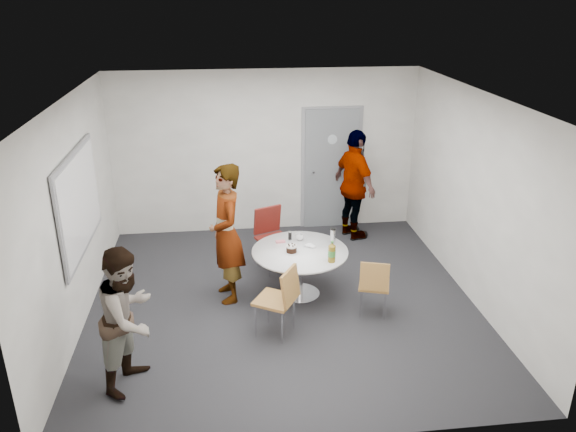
{
  "coord_description": "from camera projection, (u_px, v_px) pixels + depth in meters",
  "views": [
    {
      "loc": [
        -0.7,
        -6.44,
        3.86
      ],
      "look_at": [
        0.1,
        0.25,
        1.12
      ],
      "focal_mm": 35.0,
      "sensor_mm": 36.0,
      "label": 1
    }
  ],
  "objects": [
    {
      "name": "wall_right",
      "position": [
        475.0,
        198.0,
        7.22
      ],
      "size": [
        0.0,
        5.0,
        5.0
      ],
      "primitive_type": "plane",
      "rotation": [
        1.57,
        0.0,
        -1.57
      ],
      "color": "beige",
      "rests_on": "floor"
    },
    {
      "name": "whiteboard",
      "position": [
        80.0,
        202.0,
        6.82
      ],
      "size": [
        0.04,
        1.9,
        1.25
      ],
      "color": "gray",
      "rests_on": "wall_left"
    },
    {
      "name": "chair_far",
      "position": [
        271.0,
        232.0,
        8.18
      ],
      "size": [
        0.58,
        0.61,
        0.93
      ],
      "rotation": [
        0.0,
        0.0,
        3.54
      ],
      "color": "#5F1813",
      "rests_on": "floor"
    },
    {
      "name": "person_right",
      "position": [
        355.0,
        185.0,
        9.05
      ],
      "size": [
        0.77,
        1.15,
        1.82
      ],
      "primitive_type": "imported",
      "rotation": [
        0.0,
        0.0,
        1.91
      ],
      "color": "black",
      "rests_on": "floor"
    },
    {
      "name": "door",
      "position": [
        331.0,
        169.0,
        9.47
      ],
      "size": [
        1.02,
        0.17,
        2.12
      ],
      "color": "slate",
      "rests_on": "wall_back"
    },
    {
      "name": "table",
      "position": [
        302.0,
        257.0,
        7.41
      ],
      "size": [
        1.27,
        1.27,
        0.95
      ],
      "color": "white",
      "rests_on": "floor"
    },
    {
      "name": "chair_near_left",
      "position": [
        282.0,
        295.0,
        6.54
      ],
      "size": [
        0.6,
        0.59,
        0.89
      ],
      "rotation": [
        0.0,
        0.0,
        1.04
      ],
      "color": "#925B2C",
      "rests_on": "floor"
    },
    {
      "name": "ceiling",
      "position": [
        282.0,
        97.0,
        6.43
      ],
      "size": [
        5.0,
        5.0,
        0.0
      ],
      "primitive_type": "plane",
      "rotation": [
        3.14,
        0.0,
        0.0
      ],
      "color": "silver",
      "rests_on": "wall_back"
    },
    {
      "name": "person_main",
      "position": [
        226.0,
        234.0,
        7.22
      ],
      "size": [
        0.56,
        0.75,
        1.85
      ],
      "primitive_type": "imported",
      "rotation": [
        0.0,
        0.0,
        -1.38
      ],
      "color": "#A5C6EA",
      "rests_on": "floor"
    },
    {
      "name": "wall_back",
      "position": [
        266.0,
        152.0,
        9.24
      ],
      "size": [
        5.0,
        0.0,
        5.0
      ],
      "primitive_type": "plane",
      "rotation": [
        1.57,
        0.0,
        0.0
      ],
      "color": "beige",
      "rests_on": "floor"
    },
    {
      "name": "person_left",
      "position": [
        128.0,
        318.0,
        5.67
      ],
      "size": [
        0.83,
        0.92,
        1.55
      ],
      "primitive_type": "imported",
      "rotation": [
        0.0,
        0.0,
        1.17
      ],
      "color": "white",
      "rests_on": "floor"
    },
    {
      "name": "wall_front",
      "position": [
        315.0,
        315.0,
        4.64
      ],
      "size": [
        5.0,
        0.0,
        5.0
      ],
      "primitive_type": "plane",
      "rotation": [
        -1.57,
        0.0,
        0.0
      ],
      "color": "beige",
      "rests_on": "floor"
    },
    {
      "name": "chair_near_right",
      "position": [
        374.0,
        283.0,
        6.96
      ],
      "size": [
        0.47,
        0.49,
        0.78
      ],
      "rotation": [
        0.0,
        0.0,
        -0.3
      ],
      "color": "#925B2C",
      "rests_on": "floor"
    },
    {
      "name": "wall_left",
      "position": [
        74.0,
        216.0,
        6.67
      ],
      "size": [
        0.0,
        5.0,
        5.0
      ],
      "primitive_type": "plane",
      "rotation": [
        1.57,
        0.0,
        1.57
      ],
      "color": "beige",
      "rests_on": "floor"
    },
    {
      "name": "floor",
      "position": [
        283.0,
        301.0,
        7.45
      ],
      "size": [
        5.0,
        5.0,
        0.0
      ],
      "primitive_type": "plane",
      "color": "black",
      "rests_on": "ground"
    }
  ]
}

